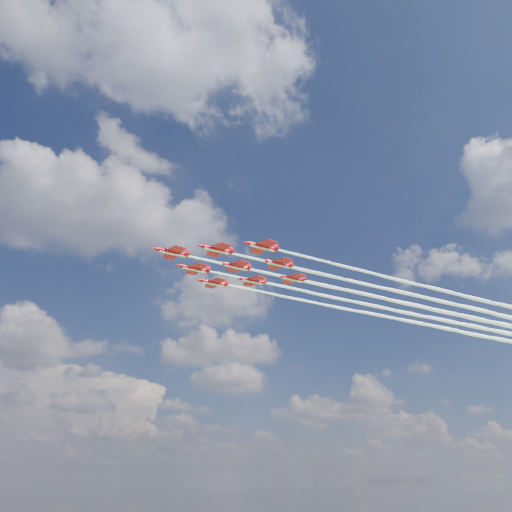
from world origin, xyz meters
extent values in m
cylinder|color=red|center=(-23.76, -8.47, 89.72)|extent=(8.11, 3.43, 1.12)
cone|color=red|center=(-28.62, -9.94, 89.72)|extent=(2.27, 1.66, 1.12)
cone|color=red|center=(-19.18, -7.08, 89.72)|extent=(1.75, 1.41, 1.02)
ellipsoid|color=black|center=(-25.70, -9.06, 90.18)|extent=(2.29, 1.50, 0.73)
cube|color=red|center=(-23.27, -8.32, 89.67)|extent=(5.82, 9.90, 0.14)
cube|color=red|center=(-19.86, -7.29, 89.72)|extent=(2.42, 3.92, 0.12)
cube|color=red|center=(-19.67, -7.23, 90.63)|extent=(1.60, 0.61, 1.83)
cube|color=white|center=(-23.76, -8.47, 89.21)|extent=(7.56, 3.08, 0.12)
cylinder|color=red|center=(-12.08, -13.01, 89.72)|extent=(8.11, 3.43, 1.12)
cone|color=red|center=(-16.94, -14.48, 89.72)|extent=(2.27, 1.66, 1.12)
cone|color=red|center=(-7.50, -11.62, 89.72)|extent=(1.75, 1.41, 1.02)
ellipsoid|color=black|center=(-14.02, -13.59, 90.18)|extent=(2.29, 1.50, 0.73)
cube|color=red|center=(-11.59, -12.86, 89.67)|extent=(5.82, 9.90, 0.14)
cube|color=red|center=(-8.18, -11.83, 89.72)|extent=(2.42, 3.92, 0.12)
cube|color=red|center=(-7.99, -11.77, 90.63)|extent=(1.60, 0.61, 1.83)
cube|color=white|center=(-12.08, -13.01, 89.21)|extent=(7.56, 3.08, 0.12)
cylinder|color=red|center=(-16.55, 1.78, 89.72)|extent=(8.11, 3.43, 1.12)
cone|color=red|center=(-21.42, 0.31, 89.72)|extent=(2.27, 1.66, 1.12)
cone|color=red|center=(-11.98, 3.17, 89.72)|extent=(1.75, 1.41, 1.02)
ellipsoid|color=black|center=(-18.50, 1.20, 90.18)|extent=(2.29, 1.50, 0.73)
cube|color=red|center=(-16.06, 1.93, 89.67)|extent=(5.82, 9.90, 0.14)
cube|color=red|center=(-12.66, 2.96, 89.72)|extent=(2.42, 3.92, 0.12)
cube|color=red|center=(-12.46, 3.02, 90.63)|extent=(1.60, 0.61, 1.83)
cube|color=white|center=(-16.55, 1.78, 89.21)|extent=(7.56, 3.08, 0.12)
cylinder|color=red|center=(-0.40, -17.55, 89.72)|extent=(8.11, 3.43, 1.12)
cone|color=red|center=(-5.27, -19.02, 89.72)|extent=(2.27, 1.66, 1.12)
cone|color=red|center=(4.18, -16.16, 89.72)|extent=(1.75, 1.41, 1.02)
ellipsoid|color=black|center=(-2.35, -18.13, 90.18)|extent=(2.29, 1.50, 0.73)
cube|color=red|center=(0.09, -17.40, 89.67)|extent=(5.82, 9.90, 0.14)
cube|color=red|center=(3.49, -16.37, 89.72)|extent=(2.42, 3.92, 0.12)
cube|color=red|center=(3.69, -16.31, 90.63)|extent=(1.60, 0.61, 1.83)
cube|color=white|center=(-0.40, -17.55, 89.21)|extent=(7.56, 3.08, 0.12)
cylinder|color=red|center=(-4.87, -2.75, 89.72)|extent=(8.11, 3.43, 1.12)
cone|color=red|center=(-9.74, -4.23, 89.72)|extent=(2.27, 1.66, 1.12)
cone|color=red|center=(-0.30, -1.37, 89.72)|extent=(1.75, 1.41, 1.02)
ellipsoid|color=black|center=(-6.82, -3.34, 90.18)|extent=(2.29, 1.50, 0.73)
cube|color=red|center=(-4.39, -2.61, 89.67)|extent=(5.82, 9.90, 0.14)
cube|color=red|center=(-0.98, -1.58, 89.72)|extent=(2.42, 3.92, 0.12)
cube|color=red|center=(-0.79, -1.52, 90.63)|extent=(1.60, 0.61, 1.83)
cube|color=white|center=(-4.87, -2.75, 89.21)|extent=(7.56, 3.08, 0.12)
cylinder|color=red|center=(-9.35, 12.04, 89.72)|extent=(8.11, 3.43, 1.12)
cone|color=red|center=(-14.21, 10.56, 89.72)|extent=(2.27, 1.66, 1.12)
cone|color=red|center=(-4.77, 13.42, 89.72)|extent=(1.75, 1.41, 1.02)
ellipsoid|color=black|center=(-11.29, 11.45, 90.18)|extent=(2.29, 1.50, 0.73)
cube|color=red|center=(-8.86, 12.18, 89.67)|extent=(5.82, 9.90, 0.14)
cube|color=red|center=(-5.45, 13.21, 89.72)|extent=(2.42, 3.92, 0.12)
cube|color=red|center=(-5.26, 13.27, 90.63)|extent=(1.60, 0.61, 1.83)
cube|color=white|center=(-9.35, 12.04, 89.21)|extent=(7.56, 3.08, 0.12)
cylinder|color=red|center=(6.81, -7.29, 89.72)|extent=(8.11, 3.43, 1.12)
cone|color=red|center=(1.94, -8.77, 89.72)|extent=(2.27, 1.66, 1.12)
cone|color=red|center=(11.38, -5.91, 89.72)|extent=(1.75, 1.41, 1.02)
ellipsoid|color=black|center=(4.86, -7.88, 90.18)|extent=(2.29, 1.50, 0.73)
cube|color=red|center=(7.29, -7.15, 89.67)|extent=(5.82, 9.90, 0.14)
cube|color=red|center=(10.70, -6.12, 89.72)|extent=(2.42, 3.92, 0.12)
cube|color=red|center=(10.89, -6.06, 90.63)|extent=(1.60, 0.61, 1.83)
cube|color=white|center=(6.81, -7.29, 89.21)|extent=(7.56, 3.08, 0.12)
cylinder|color=red|center=(2.33, 7.50, 89.72)|extent=(8.11, 3.43, 1.12)
cone|color=red|center=(-2.53, 6.02, 89.72)|extent=(2.27, 1.66, 1.12)
cone|color=red|center=(6.91, 8.88, 89.72)|extent=(1.75, 1.41, 1.02)
ellipsoid|color=black|center=(0.38, 6.91, 90.18)|extent=(2.29, 1.50, 0.73)
cube|color=red|center=(2.82, 7.64, 89.67)|extent=(5.82, 9.90, 0.14)
cube|color=red|center=(6.22, 8.67, 89.72)|extent=(2.42, 3.92, 0.12)
cube|color=red|center=(6.42, 8.73, 90.63)|extent=(1.60, 0.61, 1.83)
cube|color=white|center=(2.33, 7.50, 89.21)|extent=(7.56, 3.08, 0.12)
cylinder|color=red|center=(14.01, 2.96, 89.72)|extent=(8.11, 3.43, 1.12)
cone|color=red|center=(9.14, 1.49, 89.72)|extent=(2.27, 1.66, 1.12)
cone|color=red|center=(18.58, 4.34, 89.72)|extent=(1.75, 1.41, 1.02)
ellipsoid|color=black|center=(12.06, 2.37, 90.18)|extent=(2.29, 1.50, 0.73)
cube|color=red|center=(14.50, 3.10, 89.67)|extent=(5.82, 9.90, 0.14)
cube|color=red|center=(17.90, 4.14, 89.72)|extent=(2.42, 3.92, 0.12)
cube|color=red|center=(18.10, 4.19, 90.63)|extent=(1.60, 0.61, 1.83)
cube|color=white|center=(14.01, 2.96, 89.21)|extent=(7.56, 3.08, 0.12)
camera|label=1|loc=(-28.61, -135.56, 31.90)|focal=35.00mm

